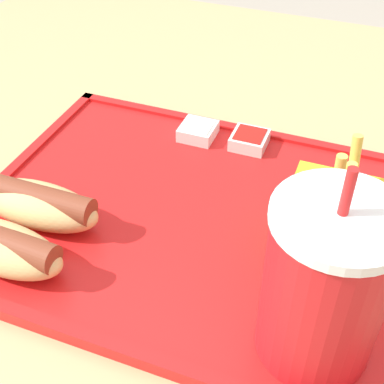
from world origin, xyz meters
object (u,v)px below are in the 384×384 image
at_px(soda_cup, 325,285).
at_px(sauce_cup_mayo, 198,131).
at_px(hot_dog_near, 38,203).
at_px(fries_carton, 335,221).
at_px(hot_dog_far, 0,246).
at_px(sauce_cup_ketchup, 249,139).

relative_size(soda_cup, sauce_cup_mayo, 4.28).
height_order(soda_cup, hot_dog_near, soda_cup).
xyz_separation_m(soda_cup, fries_carton, (0.00, -0.11, -0.03)).
distance_m(hot_dog_far, sauce_cup_ketchup, 0.30).
relative_size(hot_dog_near, sauce_cup_ketchup, 3.16).
bearing_deg(soda_cup, sauce_cup_ketchup, -63.42).
bearing_deg(hot_dog_far, fries_carton, -155.86).
bearing_deg(sauce_cup_mayo, hot_dog_near, 64.14).
distance_m(hot_dog_near, fries_carton, 0.28).
distance_m(soda_cup, hot_dog_far, 0.28).
relative_size(hot_dog_near, fries_carton, 1.10).
bearing_deg(hot_dog_far, sauce_cup_mayo, -110.25).
distance_m(hot_dog_far, fries_carton, 0.30).
xyz_separation_m(hot_dog_near, fries_carton, (-0.27, -0.06, 0.01)).
height_order(sauce_cup_mayo, sauce_cup_ketchup, same).
bearing_deg(sauce_cup_ketchup, hot_dog_far, 58.76).
xyz_separation_m(soda_cup, sauce_cup_ketchup, (0.12, -0.24, -0.06)).
bearing_deg(hot_dog_far, sauce_cup_ketchup, -121.24).
xyz_separation_m(hot_dog_near, sauce_cup_ketchup, (-0.16, -0.20, -0.01)).
bearing_deg(soda_cup, fries_carton, -87.72).
height_order(hot_dog_far, sauce_cup_mayo, hot_dog_far).
relative_size(soda_cup, hot_dog_near, 1.36).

